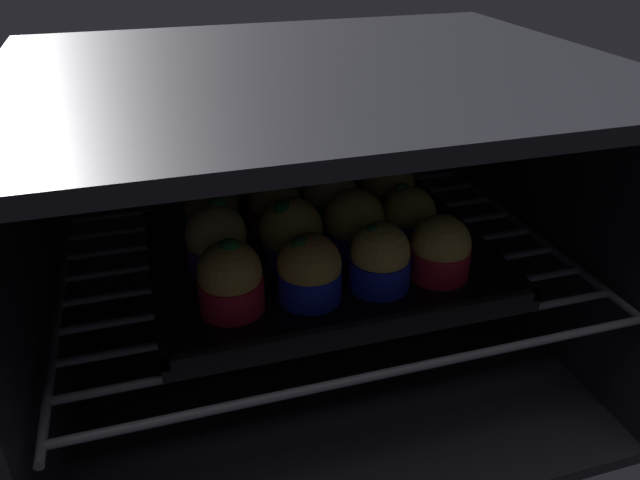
{
  "coord_description": "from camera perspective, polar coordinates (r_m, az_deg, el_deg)",
  "views": [
    {
      "loc": [
        -16.56,
        -33.66,
        48.82
      ],
      "look_at": [
        0.0,
        21.03,
        17.12
      ],
      "focal_mm": 34.29,
      "sensor_mm": 36.0,
      "label": 1
    }
  ],
  "objects": [
    {
      "name": "oven_cavity",
      "position": [
        0.7,
        -1.24,
        1.9
      ],
      "size": [
        59.0,
        47.0,
        37.0
      ],
      "color": "black",
      "rests_on": "ground"
    },
    {
      "name": "muffin_row2_col3",
      "position": [
        0.74,
        6.31,
        4.62
      ],
      "size": [
        6.29,
        6.29,
        7.64
      ],
      "color": "#7A238C",
      "rests_on": "baking_tray"
    },
    {
      "name": "muffin_row2_col2",
      "position": [
        0.72,
        1.02,
        3.89
      ],
      "size": [
        6.29,
        6.29,
        7.49
      ],
      "color": "#0C8C84",
      "rests_on": "baking_tray"
    },
    {
      "name": "muffin_row2_col0",
      "position": [
        0.69,
        -10.04,
        2.7
      ],
      "size": [
        6.16,
        6.16,
        7.8
      ],
      "color": "#0C8C84",
      "rests_on": "baking_tray"
    },
    {
      "name": "oven_rack",
      "position": [
        0.68,
        -0.24,
        -2.22
      ],
      "size": [
        54.8,
        42.0,
        0.8
      ],
      "color": "#51515B",
      "rests_on": "oven_cavity"
    },
    {
      "name": "muffin_row0_col1",
      "position": [
        0.58,
        -1.01,
        -2.84
      ],
      "size": [
        6.16,
        6.16,
        6.82
      ],
      "color": "#1928B7",
      "rests_on": "baking_tray"
    },
    {
      "name": "muffin_row0_col0",
      "position": [
        0.57,
        -8.37,
        -3.62
      ],
      "size": [
        6.16,
        6.16,
        7.48
      ],
      "color": "red",
      "rests_on": "baking_tray"
    },
    {
      "name": "muffin_row1_col0",
      "position": [
        0.63,
        -9.62,
        -0.05
      ],
      "size": [
        6.26,
        6.26,
        7.71
      ],
      "color": "#7A238C",
      "rests_on": "baking_tray"
    },
    {
      "name": "muffin_row1_col2",
      "position": [
        0.66,
        3.21,
        1.49
      ],
      "size": [
        6.6,
        6.6,
        7.07
      ],
      "color": "#1928B7",
      "rests_on": "baking_tray"
    },
    {
      "name": "muffin_row2_col1",
      "position": [
        0.7,
        -4.29,
        3.19
      ],
      "size": [
        6.16,
        6.16,
        6.73
      ],
      "color": "red",
      "rests_on": "baking_tray"
    },
    {
      "name": "muffin_row1_col1",
      "position": [
        0.64,
        -2.75,
        0.59
      ],
      "size": [
        6.67,
        6.67,
        7.47
      ],
      "color": "#1928B7",
      "rests_on": "baking_tray"
    },
    {
      "name": "baking_tray",
      "position": [
        0.67,
        0.0,
        -1.83
      ],
      "size": [
        35.77,
        28.67,
        2.2
      ],
      "color": "black",
      "rests_on": "oven_rack"
    },
    {
      "name": "muffin_row1_col3",
      "position": [
        0.68,
        8.24,
        2.03
      ],
      "size": [
        6.16,
        6.16,
        6.84
      ],
      "color": "#1928B7",
      "rests_on": "baking_tray"
    },
    {
      "name": "muffin_row0_col3",
      "position": [
        0.63,
        11.16,
        -0.93
      ],
      "size": [
        6.16,
        6.16,
        6.68
      ],
      "color": "red",
      "rests_on": "baking_tray"
    },
    {
      "name": "muffin_row0_col2",
      "position": [
        0.6,
        5.59,
        -1.75
      ],
      "size": [
        6.16,
        6.16,
        6.87
      ],
      "color": "#1928B7",
      "rests_on": "baking_tray"
    }
  ]
}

